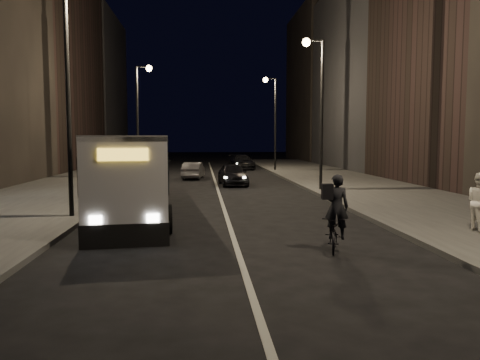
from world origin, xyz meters
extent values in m
plane|color=black|center=(0.00, 0.00, 0.00)|extent=(180.00, 180.00, 0.00)
cube|color=#3D3E3B|center=(8.50, 14.00, 0.08)|extent=(7.00, 70.00, 0.16)
cube|color=#3D3E3B|center=(-8.50, 14.00, 0.08)|extent=(7.00, 70.00, 0.16)
cube|color=black|center=(16.00, 27.50, 10.50)|extent=(8.00, 61.00, 21.00)
cube|color=black|center=(-16.00, 28.50, 11.00)|extent=(8.00, 61.00, 22.00)
cylinder|color=black|center=(5.60, 12.00, 4.16)|extent=(0.16, 0.16, 8.00)
cube|color=black|center=(5.15, 12.00, 8.16)|extent=(0.90, 0.08, 0.08)
sphere|color=#FFD18C|center=(4.70, 12.00, 8.06)|extent=(0.44, 0.44, 0.44)
cylinder|color=black|center=(5.60, 28.00, 4.16)|extent=(0.16, 0.16, 8.00)
cube|color=black|center=(5.15, 28.00, 8.16)|extent=(0.90, 0.08, 0.08)
sphere|color=#FFD18C|center=(4.70, 28.00, 8.06)|extent=(0.44, 0.44, 0.44)
cylinder|color=black|center=(-5.60, 4.00, 4.16)|extent=(0.16, 0.16, 8.00)
cylinder|color=black|center=(-5.60, 22.00, 4.16)|extent=(0.16, 0.16, 8.00)
cube|color=black|center=(-5.15, 22.00, 8.16)|extent=(0.90, 0.08, 0.08)
sphere|color=#FFD18C|center=(-4.70, 22.00, 8.06)|extent=(0.44, 0.44, 0.44)
cube|color=silver|center=(-3.60, 4.97, 1.49)|extent=(3.54, 11.34, 2.97)
cube|color=black|center=(-3.60, 4.97, 1.90)|extent=(3.58, 10.98, 1.07)
cube|color=silver|center=(-3.60, 4.97, 2.93)|extent=(3.56, 11.34, 0.17)
cube|color=gold|center=(-2.98, -0.57, 2.51)|extent=(1.30, 0.26, 0.33)
cylinder|color=black|center=(-4.32, 0.96, 0.46)|extent=(0.43, 0.96, 0.93)
cylinder|color=black|center=(-2.01, 1.22, 0.46)|extent=(0.43, 0.96, 0.93)
cylinder|color=black|center=(-5.15, 8.34, 0.46)|extent=(0.43, 0.96, 0.93)
cylinder|color=black|center=(-2.84, 8.60, 0.46)|extent=(0.43, 0.96, 0.93)
imported|color=black|center=(2.53, -1.24, 0.46)|extent=(1.06, 1.86, 0.92)
imported|color=black|center=(2.53, -1.44, 1.18)|extent=(0.70, 0.55, 1.68)
imported|color=white|center=(7.40, 0.14, 1.04)|extent=(0.74, 0.91, 1.77)
imported|color=black|center=(1.03, 16.21, 0.69)|extent=(1.91, 4.13, 1.37)
imported|color=#3D3D40|center=(-1.53, 21.22, 0.61)|extent=(1.70, 3.81, 1.22)
imported|color=black|center=(2.90, 31.56, 0.70)|extent=(2.50, 5.02, 1.40)
camera|label=1|loc=(-0.92, -13.10, 2.92)|focal=35.00mm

